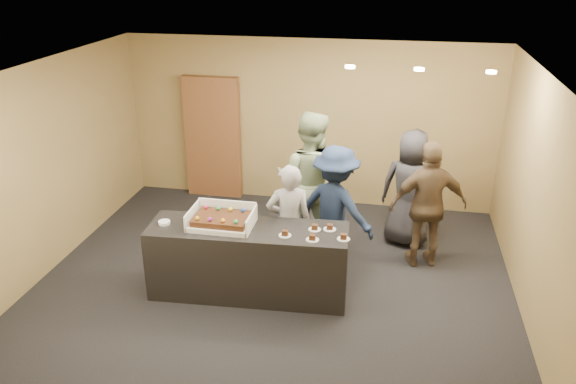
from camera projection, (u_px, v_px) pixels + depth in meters
The scene contains 17 objects.
room at pixel (276, 181), 6.85m from camera, with size 6.04×6.00×2.70m.
serving_counter at pixel (249, 261), 6.85m from camera, with size 2.40×0.70×0.90m, color black.
storage_cabinet at pixel (213, 138), 9.42m from camera, with size 0.94×0.15×2.07m, color brown.
cake_box at pixel (222, 221), 6.73m from camera, with size 0.76×0.52×0.22m.
sheet_cake at pixel (222, 219), 6.69m from camera, with size 0.65×0.45×0.12m.
plate_stack at pixel (164, 222), 6.77m from camera, with size 0.14×0.14×0.04m, color white.
slice_a at pixel (285, 234), 6.48m from camera, with size 0.15×0.15×0.07m.
slice_b at pixel (315, 228), 6.62m from camera, with size 0.15×0.15×0.07m.
slice_c at pixel (312, 238), 6.39m from camera, with size 0.15×0.15×0.07m.
slice_d at pixel (330, 228), 6.63m from camera, with size 0.15×0.15×0.07m.
slice_e at pixel (344, 237), 6.40m from camera, with size 0.15×0.15×0.07m.
person_server_grey at pixel (289, 223), 7.05m from camera, with size 0.57×0.37×1.57m, color #97979C.
person_sage_man at pixel (309, 181), 7.77m from camera, with size 0.97×0.75×1.99m, color gray.
person_navy_man at pixel (335, 208), 7.32m from camera, with size 1.09×0.63×1.69m, color #182542.
person_brown_extra at pixel (428, 205), 7.34m from camera, with size 1.02×0.42×1.74m, color brown.
person_dark_suit at pixel (410, 188), 7.90m from camera, with size 0.83×0.54×1.70m, color #28272C.
ceiling_spotlights at pixel (419, 69), 6.49m from camera, with size 1.72×0.12×0.03m.
Camera 1 is at (1.35, -6.19, 3.95)m, focal length 35.00 mm.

